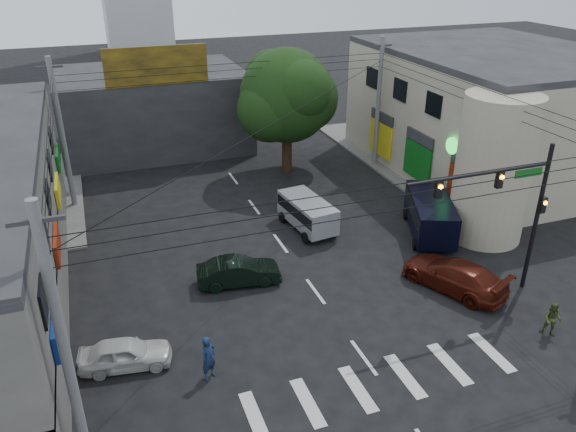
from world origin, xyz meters
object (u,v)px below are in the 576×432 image
utility_pole_far_left (62,136)px  navy_van (430,216)px  utility_pole_far_right (378,104)px  maroon_sedan (454,275)px  street_tree (287,96)px  utility_pole_near_left (64,347)px  dark_sedan (239,272)px  pedestrian_olive (552,319)px  traffic_officer (209,358)px  traffic_gantry (511,200)px  silver_minivan (307,215)px  white_compact (125,354)px

utility_pole_far_left → navy_van: size_ratio=1.59×
utility_pole_far_right → maroon_sedan: bearing=-104.9°
street_tree → utility_pole_near_left: (-14.50, -21.50, -0.87)m
dark_sedan → navy_van: bearing=-75.7°
pedestrian_olive → traffic_officer: bearing=-138.0°
maroon_sedan → navy_van: bearing=-135.1°
street_tree → utility_pole_far_right: size_ratio=0.95×
traffic_gantry → navy_van: bearing=86.2°
utility_pole_far_right → street_tree: bearing=171.3°
street_tree → pedestrian_olive: 22.25m
traffic_gantry → utility_pole_far_left: size_ratio=0.78×
traffic_gantry → utility_pole_far_left: bearing=137.1°
utility_pole_far_left → utility_pole_far_right: bearing=0.0°
utility_pole_far_right → maroon_sedan: (-4.24, -15.97, -3.86)m
traffic_gantry → pedestrian_olive: 5.27m
silver_minivan → pedestrian_olive: silver_minivan is taller
silver_minivan → pedestrian_olive: size_ratio=2.79×
utility_pole_far_right → silver_minivan: 12.15m
traffic_officer → utility_pole_far_left: bearing=71.4°
utility_pole_far_left → silver_minivan: bearing=-32.2°
maroon_sedan → silver_minivan: bearing=-86.6°
traffic_gantry → navy_van: 7.28m
navy_van → utility_pole_near_left: bearing=140.4°
traffic_gantry → utility_pole_far_left: (-18.32, 17.00, -0.23)m
silver_minivan → traffic_officer: size_ratio=2.38×
utility_pole_far_right → maroon_sedan: size_ratio=1.67×
utility_pole_far_left → silver_minivan: utility_pole_far_left is taller
utility_pole_far_right → pedestrian_olive: (-2.49, -20.37, -3.82)m
street_tree → utility_pole_far_left: 14.56m
street_tree → traffic_officer: bearing=-117.8°
dark_sedan → maroon_sedan: (9.46, -3.89, 0.08)m
traffic_gantry → traffic_officer: traffic_gantry is taller
traffic_gantry → silver_minivan: 11.50m
utility_pole_far_right → silver_minivan: bearing=-137.1°
street_tree → silver_minivan: size_ratio=1.98×
utility_pole_far_right → silver_minivan: (-8.48, -7.88, -3.70)m
utility_pole_near_left → pedestrian_olive: size_ratio=5.86×
street_tree → white_compact: size_ratio=2.35×
utility_pole_near_left → silver_minivan: size_ratio=2.10×
utility_pole_far_right → silver_minivan: utility_pole_far_right is taller
pedestrian_olive → silver_minivan: bearing=167.2°
dark_sedan → white_compact: (-5.71, -4.19, -0.06)m
white_compact → maroon_sedan: maroon_sedan is taller
utility_pole_far_left → maroon_sedan: size_ratio=1.67×
street_tree → white_compact: bearing=-126.8°
white_compact → traffic_officer: size_ratio=2.01×
traffic_gantry → white_compact: size_ratio=1.95×
navy_van → pedestrian_olive: 9.61m
utility_pole_near_left → white_compact: bearing=69.4°
utility_pole_near_left → pedestrian_olive: 18.90m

